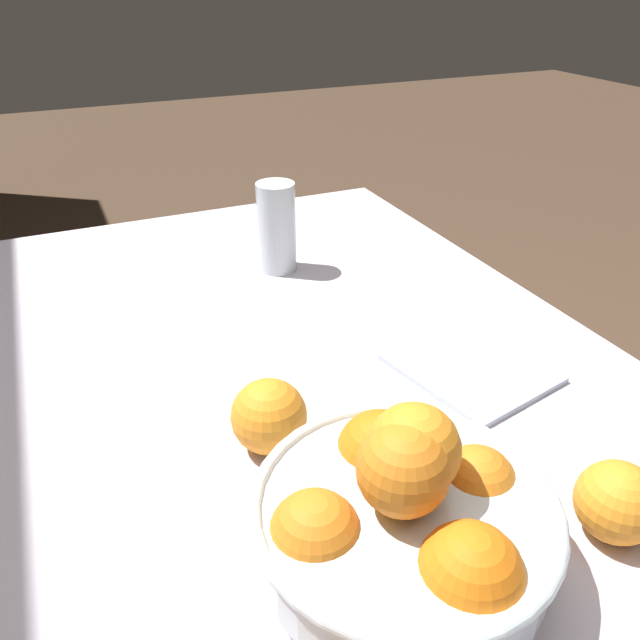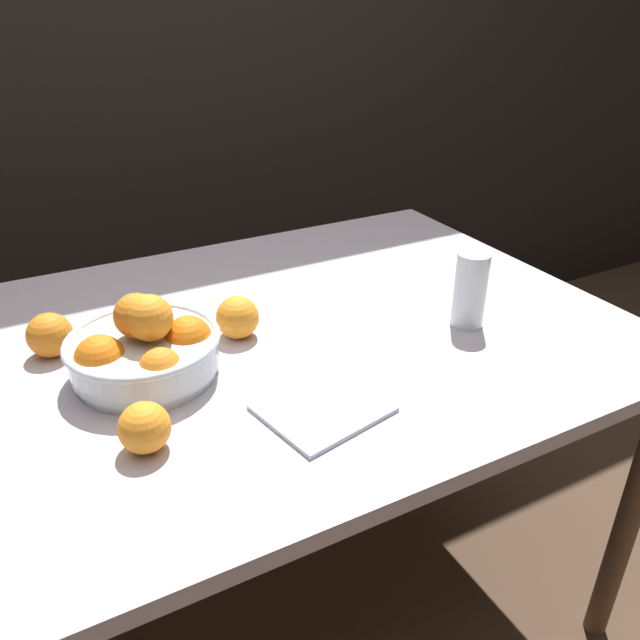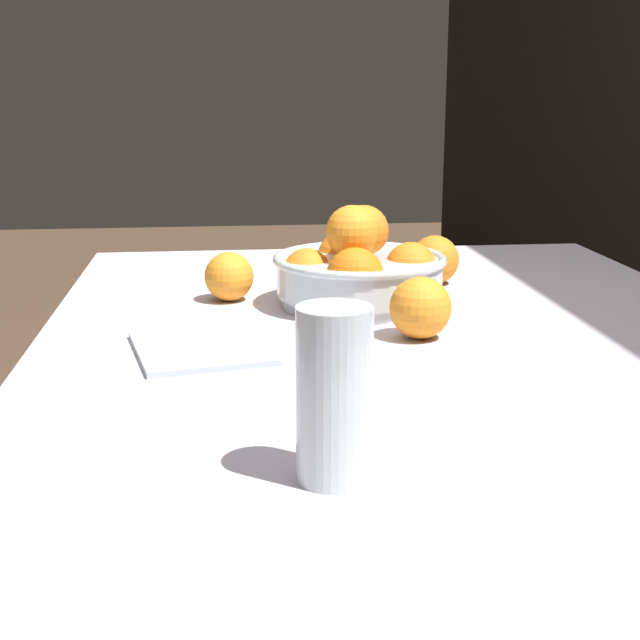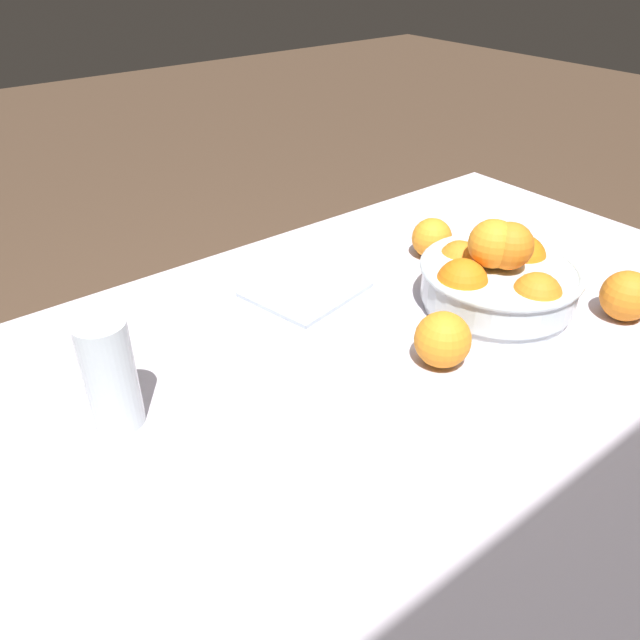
{
  "view_description": "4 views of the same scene",
  "coord_description": "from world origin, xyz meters",
  "px_view_note": "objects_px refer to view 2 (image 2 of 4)",
  "views": [
    {
      "loc": [
        -0.54,
        0.17,
        1.23
      ],
      "look_at": [
        0.05,
        -0.09,
        0.86
      ],
      "focal_mm": 35.0,
      "sensor_mm": 36.0,
      "label": 1
    },
    {
      "loc": [
        -0.39,
        -0.98,
        1.36
      ],
      "look_at": [
        0.08,
        -0.1,
        0.82
      ],
      "focal_mm": 35.0,
      "sensor_mm": 36.0,
      "label": 2
    },
    {
      "loc": [
        1.07,
        -0.24,
        1.09
      ],
      "look_at": [
        0.11,
        -0.14,
        0.84
      ],
      "focal_mm": 50.0,
      "sensor_mm": 36.0,
      "label": 3
    },
    {
      "loc": [
        0.55,
        0.48,
        1.32
      ],
      "look_at": [
        0.08,
        -0.12,
        0.82
      ],
      "focal_mm": 35.0,
      "sensor_mm": 36.0,
      "label": 4
    }
  ],
  "objects_px": {
    "orange_loose_near_bowl": "(144,428)",
    "orange_loose_aside": "(50,335)",
    "fruit_bowl": "(145,348)",
    "orange_loose_front": "(238,317)",
    "juice_glass": "(470,294)"
  },
  "relations": [
    {
      "from": "juice_glass",
      "to": "orange_loose_front",
      "type": "xyz_separation_m",
      "value": [
        -0.42,
        0.17,
        -0.03
      ]
    },
    {
      "from": "orange_loose_aside",
      "to": "orange_loose_near_bowl",
      "type": "bearing_deg",
      "value": -76.23
    },
    {
      "from": "fruit_bowl",
      "to": "orange_loose_front",
      "type": "relative_size",
      "value": 3.18
    },
    {
      "from": "juice_glass",
      "to": "orange_loose_front",
      "type": "distance_m",
      "value": 0.45
    },
    {
      "from": "juice_glass",
      "to": "fruit_bowl",
      "type": "bearing_deg",
      "value": 169.46
    },
    {
      "from": "fruit_bowl",
      "to": "orange_loose_near_bowl",
      "type": "height_order",
      "value": "fruit_bowl"
    },
    {
      "from": "orange_loose_near_bowl",
      "to": "orange_loose_aside",
      "type": "relative_size",
      "value": 0.93
    },
    {
      "from": "orange_loose_near_bowl",
      "to": "orange_loose_aside",
      "type": "distance_m",
      "value": 0.35
    },
    {
      "from": "fruit_bowl",
      "to": "orange_loose_near_bowl",
      "type": "relative_size",
      "value": 3.44
    },
    {
      "from": "fruit_bowl",
      "to": "orange_loose_aside",
      "type": "height_order",
      "value": "fruit_bowl"
    },
    {
      "from": "fruit_bowl",
      "to": "orange_loose_aside",
      "type": "bearing_deg",
      "value": 132.17
    },
    {
      "from": "orange_loose_near_bowl",
      "to": "orange_loose_front",
      "type": "xyz_separation_m",
      "value": [
        0.24,
        0.25,
        0.0
      ]
    },
    {
      "from": "orange_loose_front",
      "to": "orange_loose_aside",
      "type": "bearing_deg",
      "value": 163.48
    },
    {
      "from": "orange_loose_near_bowl",
      "to": "orange_loose_front",
      "type": "height_order",
      "value": "orange_loose_front"
    },
    {
      "from": "fruit_bowl",
      "to": "orange_loose_aside",
      "type": "distance_m",
      "value": 0.2
    }
  ]
}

